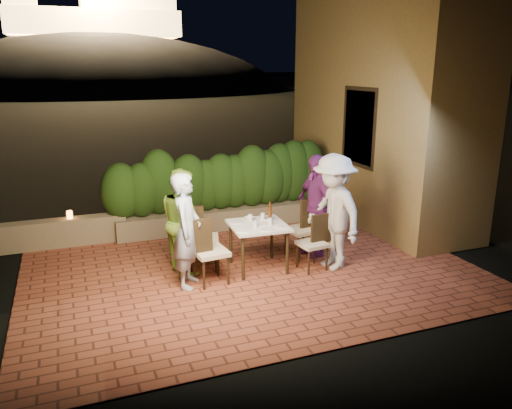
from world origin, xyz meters
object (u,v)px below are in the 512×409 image
diner_white (333,212)px  diner_green (183,220)px  beer_bottle (270,212)px  parapet_lamp (70,215)px  chair_left_back (203,238)px  chair_left_front (211,251)px  bowl (249,218)px  chair_right_front (312,243)px  chair_right_back (301,228)px  diner_blue (187,231)px  diner_purple (316,205)px  dining_table (258,247)px

diner_white → diner_green: bearing=-115.6°
beer_bottle → parapet_lamp: size_ratio=2.36×
chair_left_back → diner_white: (1.96, -0.68, 0.41)m
chair_left_front → diner_white: bearing=-9.5°
chair_left_back → diner_green: 0.43m
diner_green → bowl: bearing=-101.9°
chair_right_front → diner_green: 2.07m
chair_left_front → chair_right_back: chair_left_front is taller
chair_left_front → diner_blue: size_ratio=0.60×
beer_bottle → diner_purple: bearing=12.2°
beer_bottle → chair_left_front: (-1.07, -0.30, -0.40)m
beer_bottle → chair_left_front: 1.18m
diner_white → chair_left_front: bearing=-101.2°
chair_right_front → diner_purple: 0.80m
dining_table → diner_white: diner_white is taller
beer_bottle → chair_right_front: (0.58, -0.38, -0.47)m
bowl → chair_right_front: (0.83, -0.62, -0.32)m
diner_white → parapet_lamp: 4.73m
chair_right_back → diner_purple: size_ratio=0.57×
chair_left_front → diner_white: diner_white is taller
beer_bottle → diner_green: diner_green is taller
bowl → diner_green: (-1.08, 0.06, 0.06)m
diner_green → parapet_lamp: (-1.67, 1.89, -0.26)m
diner_blue → parapet_lamp: diner_blue is taller
dining_table → chair_left_back: size_ratio=0.83×
chair_right_front → bowl: bearing=-43.9°
beer_bottle → diner_purple: (0.92, 0.20, -0.04)m
dining_table → diner_blue: size_ratio=0.51×
chair_left_back → chair_right_front: bearing=-6.3°
beer_bottle → parapet_lamp: 3.74m
parapet_lamp → diner_blue: bearing=-57.3°
diner_green → diner_white: (2.25, -0.73, 0.10)m
diner_purple → diner_white: bearing=-5.5°
diner_blue → bowl: bearing=-40.8°
diner_blue → diner_green: bearing=17.3°
bowl → chair_right_front: chair_right_front is taller
chair_left_front → chair_right_front: bearing=-8.7°
diner_white → diner_purple: diner_white is taller
parapet_lamp → chair_right_front: bearing=-35.7°
diner_blue → diner_white: (2.33, -0.15, 0.08)m
bowl → diner_white: 1.36m
dining_table → chair_left_back: chair_left_back is taller
chair_right_back → diner_blue: bearing=2.0°
diner_blue → parapet_lamp: bearing=57.7°
chair_right_back → diner_green: bearing=-14.1°
chair_right_back → diner_purple: 0.46m
chair_right_front → parapet_lamp: bearing=-42.8°
bowl → chair_right_back: chair_right_back is taller
chair_left_front → diner_blue: diner_blue is taller
dining_table → diner_purple: size_ratio=0.50×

